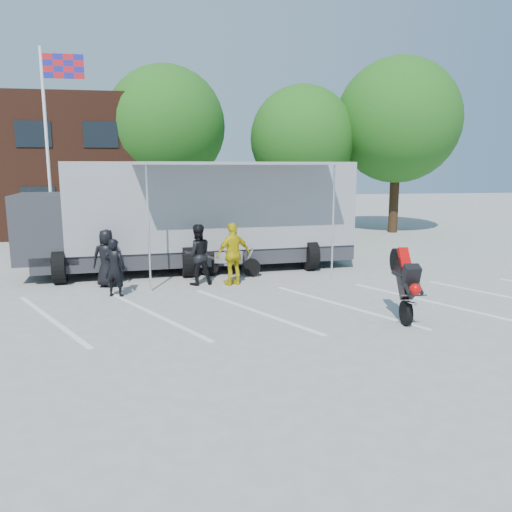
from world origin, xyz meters
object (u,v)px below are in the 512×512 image
object	(u,v)px
spectator_leather_c	(197,255)
spectator_hivis	(233,254)
tree_left	(166,126)
spectator_leather_b	(115,268)
spectator_leather_a	(107,258)
transporter_truck	(199,269)
stunt_bike_rider	(396,317)
parked_motorcycle	(231,276)
tree_right	(398,121)
flagpole	(53,127)
tree_mid	(302,139)

from	to	relation	value
spectator_leather_c	spectator_hivis	world-z (taller)	spectator_hivis
tree_left	spectator_leather_b	xyz separation A→B (m)	(-1.32, -13.07, -4.76)
spectator_leather_a	spectator_leather_b	bearing A→B (deg)	104.01
transporter_truck	stunt_bike_rider	world-z (taller)	transporter_truck
tree_left	parked_motorcycle	xyz separation A→B (m)	(2.09, -11.05, -5.57)
tree_left	spectator_leather_a	bearing A→B (deg)	-98.02
spectator_leather_b	spectator_hivis	xyz separation A→B (m)	(3.37, 0.83, 0.14)
parked_motorcycle	tree_right	bearing A→B (deg)	-32.50
tree_right	parked_motorcycle	distance (m)	14.96
tree_left	parked_motorcycle	world-z (taller)	tree_left
parked_motorcycle	spectator_hivis	distance (m)	1.53
tree_left	spectator_leather_c	distance (m)	12.93
tree_right	spectator_leather_a	size ratio (longest dim) A/B	5.28
spectator_leather_b	spectator_hivis	world-z (taller)	spectator_hivis
parked_motorcycle	spectator_leather_c	bearing A→B (deg)	145.00
tree_left	spectator_hivis	world-z (taller)	tree_left
spectator_hivis	stunt_bike_rider	bearing A→B (deg)	107.21
spectator_leather_a	spectator_leather_b	distance (m)	1.26
tree_left	parked_motorcycle	size ratio (longest dim) A/B	4.31
flagpole	tree_mid	world-z (taller)	flagpole
transporter_truck	stunt_bike_rider	bearing A→B (deg)	-61.13
parked_motorcycle	spectator_leather_a	size ratio (longest dim) A/B	1.16
spectator_leather_b	spectator_leather_c	distance (m)	2.54
flagpole	tree_right	xyz separation A→B (m)	(16.24, 4.50, 0.82)
stunt_bike_rider	spectator_hivis	world-z (taller)	spectator_hivis
flagpole	spectator_leather_c	xyz separation A→B (m)	(5.23, -6.03, -4.13)
tree_left	spectator_leather_b	size ratio (longest dim) A/B	5.36
tree_left	spectator_leather_a	size ratio (longest dim) A/B	5.00
flagpole	stunt_bike_rider	xyz separation A→B (m)	(9.75, -10.14, -5.05)
tree_left	spectator_leather_b	bearing A→B (deg)	-95.78
flagpole	tree_left	world-z (taller)	tree_left
parked_motorcycle	spectator_leather_b	xyz separation A→B (m)	(-3.42, -2.02, 0.81)
spectator_leather_a	spectator_leather_c	world-z (taller)	spectator_leather_c
parked_motorcycle	spectator_leather_a	world-z (taller)	spectator_leather_a
stunt_bike_rider	spectator_leather_c	bearing A→B (deg)	143.43
spectator_leather_b	tree_right	bearing A→B (deg)	-120.12
spectator_leather_b	transporter_truck	bearing A→B (deg)	-107.46
tree_right	stunt_bike_rider	world-z (taller)	tree_right
parked_motorcycle	spectator_hivis	size ratio (longest dim) A/B	1.06
flagpole	spectator_leather_c	size ratio (longest dim) A/B	4.34
spectator_leather_b	spectator_hivis	bearing A→B (deg)	-147.34
stunt_bike_rider	spectator_hivis	bearing A→B (deg)	137.33
tree_mid	spectator_leather_a	size ratio (longest dim) A/B	4.44
spectator_leather_c	flagpole	bearing A→B (deg)	-60.95
spectator_leather_a	transporter_truck	bearing A→B (deg)	-144.80
tree_mid	spectator_leather_c	size ratio (longest dim) A/B	4.17
tree_mid	spectator_hivis	world-z (taller)	tree_mid
stunt_bike_rider	spectator_leather_c	size ratio (longest dim) A/B	1.00
parked_motorcycle	spectator_leather_b	distance (m)	4.05
spectator_hivis	spectator_leather_a	bearing A→B (deg)	-30.32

